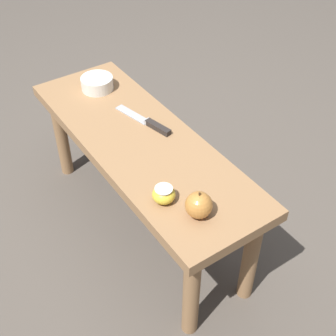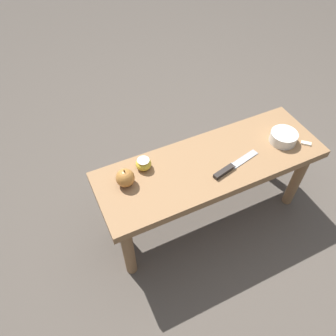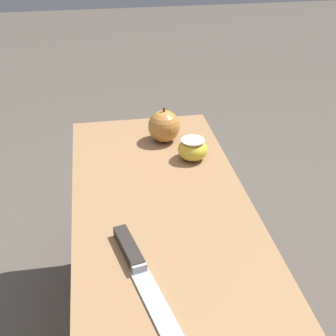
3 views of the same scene
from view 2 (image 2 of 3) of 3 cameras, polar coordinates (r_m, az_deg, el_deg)
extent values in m
plane|color=#4C443D|center=(1.85, 6.27, -8.07)|extent=(8.00, 8.00, 0.00)
cube|color=olive|center=(1.51, 7.59, 0.60)|extent=(1.07, 0.36, 0.04)
cylinder|color=olive|center=(1.96, 17.15, 3.19)|extent=(0.05, 0.05, 0.40)
cylinder|color=olive|center=(1.64, -9.96, -7.02)|extent=(0.05, 0.05, 0.40)
cylinder|color=olive|center=(1.86, 21.51, -1.73)|extent=(0.05, 0.05, 0.40)
cylinder|color=olive|center=(1.51, -6.94, -13.95)|extent=(0.05, 0.05, 0.40)
cube|color=#9EA0A5|center=(1.53, 13.12, 1.53)|extent=(0.16, 0.07, 0.00)
cube|color=#9EA0A5|center=(1.48, 11.16, 0.35)|extent=(0.02, 0.03, 0.02)
cube|color=#282321|center=(1.45, 9.69, -0.62)|extent=(0.11, 0.05, 0.02)
sphere|color=#B27233|center=(1.38, -7.46, -1.71)|extent=(0.08, 0.08, 0.08)
cylinder|color=#4C3319|center=(1.35, -7.64, -0.55)|extent=(0.01, 0.01, 0.01)
ellipsoid|color=gold|center=(1.44, -4.28, 0.71)|extent=(0.07, 0.07, 0.05)
cylinder|color=beige|center=(1.43, -4.33, 1.35)|extent=(0.05, 0.05, 0.00)
cube|color=beige|center=(1.69, 22.92, 4.00)|extent=(0.05, 0.05, 0.01)
cylinder|color=silver|center=(1.65, 19.46, 5.10)|extent=(0.13, 0.13, 0.05)
camera|label=1|loc=(1.54, -53.85, 29.67)|focal=50.00mm
camera|label=3|loc=(1.53, 35.16, 19.77)|focal=50.00mm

